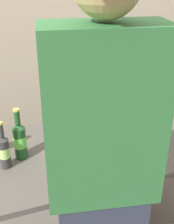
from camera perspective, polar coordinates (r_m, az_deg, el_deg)
desk at (r=1.87m, az=-0.44°, el=-10.27°), size 1.40×0.79×0.70m
laptop at (r=1.90m, az=6.86°, el=-3.89°), size 0.40×0.37×0.22m
beer_bottle_amber at (r=1.65m, az=-16.24°, el=-7.46°), size 0.06×0.06×0.28m
beer_bottle_dark at (r=1.70m, az=-13.30°, el=-5.41°), size 0.08×0.08×0.32m
person_figure at (r=1.21m, az=2.94°, el=-13.14°), size 0.48×0.35×1.81m
back_wall at (r=2.22m, az=-6.69°, el=15.78°), size 6.00×0.10×2.60m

